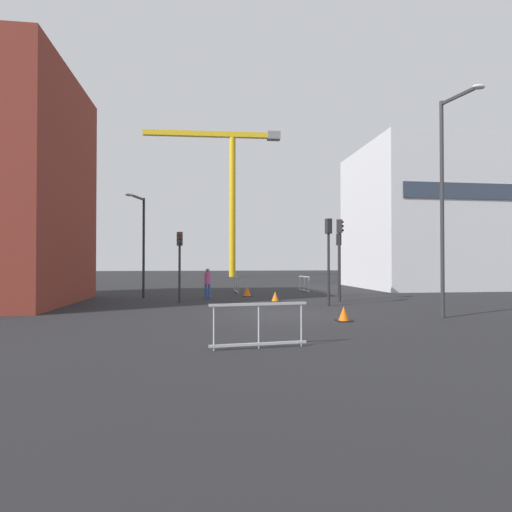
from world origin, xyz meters
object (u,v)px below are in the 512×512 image
(pedestrian_walking, at_px, (208,281))
(traffic_cone_by_barrier, at_px, (275,297))
(construction_crane, at_px, (229,177))
(traffic_cone_orange, at_px, (344,314))
(streetlamp_short, at_px, (141,236))
(traffic_light_median, at_px, (340,247))
(traffic_light_far, at_px, (328,247))
(traffic_light_near, at_px, (339,254))
(traffic_light_crosswalk, at_px, (180,255))
(streetlamp_tall, at_px, (446,190))
(traffic_cone_on_verge, at_px, (247,292))

(pedestrian_walking, relative_size, traffic_cone_by_barrier, 3.21)
(construction_crane, bearing_deg, traffic_cone_orange, -88.30)
(streetlamp_short, bearing_deg, pedestrian_walking, -7.59)
(streetlamp_short, height_order, pedestrian_walking, streetlamp_short)
(construction_crane, height_order, traffic_light_median, construction_crane)
(traffic_light_median, bearing_deg, construction_crane, 95.60)
(traffic_cone_by_barrier, bearing_deg, traffic_cone_orange, -81.04)
(traffic_light_far, bearing_deg, construction_crane, 93.43)
(traffic_light_near, relative_size, traffic_light_crosswalk, 1.05)
(traffic_light_median, relative_size, traffic_cone_by_barrier, 8.12)
(traffic_cone_by_barrier, bearing_deg, construction_crane, 90.23)
(construction_crane, height_order, traffic_light_crosswalk, construction_crane)
(streetlamp_tall, bearing_deg, construction_crane, 97.00)
(traffic_light_median, relative_size, traffic_light_near, 1.14)
(construction_crane, relative_size, streetlamp_tall, 2.54)
(streetlamp_tall, xyz_separation_m, pedestrian_walking, (-8.53, 9.33, -3.71))
(pedestrian_walking, bearing_deg, traffic_light_median, -21.20)
(traffic_light_near, distance_m, traffic_cone_by_barrier, 5.56)
(traffic_light_far, relative_size, traffic_cone_by_barrier, 7.76)
(streetlamp_short, bearing_deg, traffic_cone_orange, -50.15)
(construction_crane, distance_m, traffic_cone_orange, 44.79)
(streetlamp_short, relative_size, traffic_light_crosswalk, 1.59)
(traffic_light_crosswalk, xyz_separation_m, traffic_cone_orange, (6.03, -7.46, -2.20))
(traffic_light_far, bearing_deg, traffic_light_median, 57.98)
(traffic_light_near, bearing_deg, traffic_light_median, -108.34)
(traffic_light_far, bearing_deg, streetlamp_short, 151.09)
(construction_crane, relative_size, traffic_cone_by_barrier, 38.66)
(traffic_cone_by_barrier, relative_size, traffic_cone_orange, 1.02)
(construction_crane, xyz_separation_m, streetlamp_tall, (5.22, -42.51, -9.25))
(traffic_light_median, bearing_deg, traffic_cone_by_barrier, 174.49)
(streetlamp_short, bearing_deg, traffic_light_crosswalk, -47.50)
(traffic_light_near, xyz_separation_m, traffic_cone_by_barrier, (-4.34, -2.61, -2.30))
(traffic_light_crosswalk, bearing_deg, streetlamp_short, 132.50)
(traffic_light_median, relative_size, traffic_cone_on_verge, 6.85)
(traffic_light_median, distance_m, traffic_light_near, 3.10)
(traffic_light_median, relative_size, pedestrian_walking, 2.53)
(streetlamp_short, relative_size, traffic_light_near, 1.53)
(traffic_cone_by_barrier, bearing_deg, streetlamp_tall, -54.06)
(traffic_cone_orange, bearing_deg, traffic_cone_by_barrier, 98.96)
(streetlamp_tall, distance_m, streetlamp_short, 15.75)
(construction_crane, xyz_separation_m, traffic_cone_orange, (1.27, -42.63, -13.71))
(construction_crane, relative_size, traffic_light_median, 4.76)
(traffic_light_far, relative_size, pedestrian_walking, 2.42)
(traffic_light_crosswalk, height_order, traffic_cone_orange, traffic_light_crosswalk)
(streetlamp_short, distance_m, traffic_light_far, 10.65)
(traffic_light_crosswalk, bearing_deg, traffic_cone_on_verge, 38.68)
(streetlamp_tall, distance_m, traffic_light_crosswalk, 12.60)
(traffic_light_median, bearing_deg, streetlamp_short, 163.41)
(traffic_cone_on_verge, distance_m, traffic_cone_orange, 10.75)
(traffic_light_far, xyz_separation_m, traffic_cone_on_verge, (-3.21, 5.71, -2.45))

